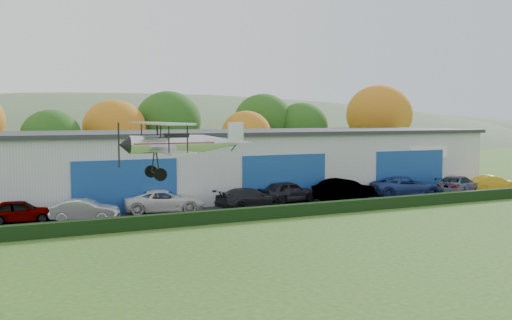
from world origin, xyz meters
name	(u,v)px	position (x,y,z in m)	size (l,w,h in m)	color
ground	(445,289)	(0.00, 0.00, 0.00)	(300.00, 300.00, 0.00)	#29571B
apron	(267,205)	(3.00, 21.00, 0.03)	(48.00, 9.00, 0.05)	black
hedge	(300,210)	(3.00, 16.20, 0.40)	(46.00, 0.60, 0.80)	black
hangar	(251,162)	(5.00, 27.98, 2.66)	(40.60, 12.60, 5.30)	#B2B7BC
tree_belt	(161,125)	(0.85, 40.62, 5.61)	(75.70, 13.22, 10.12)	#3D2614
distant_hills	(33,193)	(-4.38, 140.00, -13.05)	(430.00, 196.00, 56.00)	#4C6642
car_0	(20,211)	(-13.61, 21.35, 0.74)	(1.62, 4.02, 1.37)	gray
car_1	(85,210)	(-9.96, 20.08, 0.72)	(1.43, 4.09, 1.35)	silver
car_2	(165,201)	(-4.57, 21.21, 0.79)	(2.46, 5.34, 1.48)	silver
car_3	(249,198)	(1.17, 20.13, 0.77)	(2.03, 4.99, 1.45)	black
car_4	(288,192)	(5.00, 21.45, 0.86)	(1.91, 4.76, 1.62)	black
car_5	(344,190)	(9.35, 20.50, 0.89)	(1.77, 5.08, 1.67)	gray
car_6	(407,186)	(15.24, 20.28, 0.84)	(2.63, 5.70, 1.58)	navy
car_7	(458,185)	(19.99, 19.54, 0.82)	(2.14, 5.27, 1.53)	gray
car_8	(494,184)	(23.93, 19.35, 0.74)	(1.45, 4.17, 1.37)	gold
biplane	(178,142)	(-7.70, 8.37, 5.34)	(5.78, 6.57, 2.48)	silver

